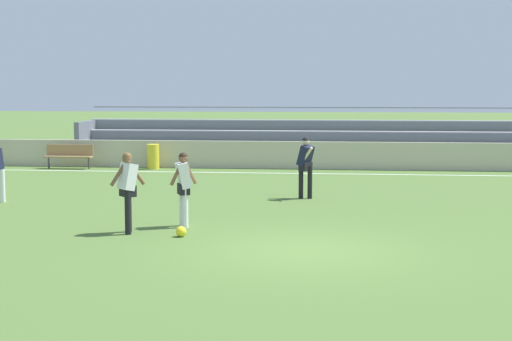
{
  "coord_description": "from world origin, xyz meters",
  "views": [
    {
      "loc": [
        0.61,
        -14.21,
        3.07
      ],
      "look_at": [
        -1.24,
        3.34,
        1.14
      ],
      "focal_mm": 53.74,
      "sensor_mm": 36.0,
      "label": 1
    }
  ],
  "objects": [
    {
      "name": "player_white_trailing_run",
      "position": [
        -2.72,
        2.21,
        0.98
      ],
      "size": [
        0.56,
        0.47,
        1.65
      ],
      "color": "white",
      "rests_on": "ground"
    },
    {
      "name": "bleacher_stand",
      "position": [
        1.7,
        16.58,
        0.94
      ],
      "size": [
        22.99,
        2.72,
        2.25
      ],
      "color": "#B2B2B7",
      "rests_on": "ground"
    },
    {
      "name": "trash_bin",
      "position": [
        -6.24,
        13.88,
        0.46
      ],
      "size": [
        0.45,
        0.45,
        0.93
      ],
      "primitive_type": "cylinder",
      "color": "yellow",
      "rests_on": "ground"
    },
    {
      "name": "field_line_sideline",
      "position": [
        0.0,
        12.89,
        0.0
      ],
      "size": [
        44.0,
        0.12,
        0.01
      ],
      "primitive_type": "cube",
      "color": "white",
      "rests_on": "ground"
    },
    {
      "name": "bench_near_wall_gap",
      "position": [
        -9.42,
        13.66,
        0.55
      ],
      "size": [
        1.8,
        0.4,
        0.9
      ],
      "color": "#99754C",
      "rests_on": "ground"
    },
    {
      "name": "ground_plane",
      "position": [
        0.0,
        0.0,
        0.0
      ],
      "size": [
        160.0,
        160.0,
        0.0
      ],
      "primitive_type": "plane",
      "color": "#4C6B30"
    },
    {
      "name": "sideline_wall",
      "position": [
        0.0,
        14.44,
        0.52
      ],
      "size": [
        48.0,
        0.16,
        1.03
      ],
      "primitive_type": "cube",
      "color": "beige",
      "rests_on": "ground"
    },
    {
      "name": "player_white_overlapping",
      "position": [
        -3.74,
        1.33,
        1.02
      ],
      "size": [
        0.69,
        0.5,
        1.71
      ],
      "color": "black",
      "rests_on": "ground"
    },
    {
      "name": "soccer_ball",
      "position": [
        -2.55,
        1.06,
        0.11
      ],
      "size": [
        0.22,
        0.22,
        0.22
      ],
      "primitive_type": "sphere",
      "color": "yellow",
      "rests_on": "ground"
    },
    {
      "name": "player_dark_deep_cover",
      "position": [
        -0.23,
        6.78,
        1.01
      ],
      "size": [
        0.52,
        0.65,
        1.69
      ],
      "color": "black",
      "rests_on": "ground"
    }
  ]
}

